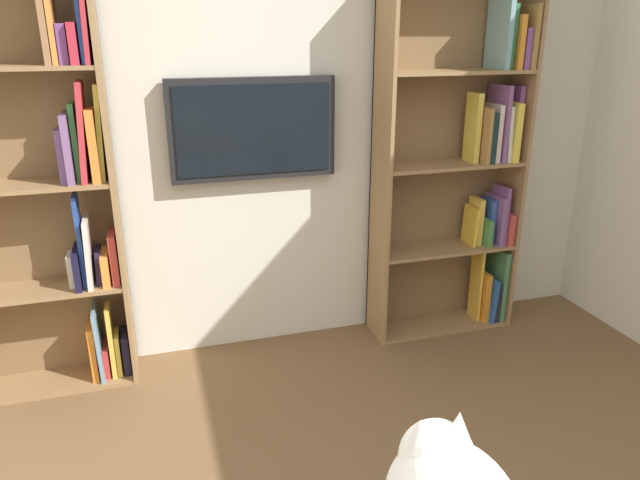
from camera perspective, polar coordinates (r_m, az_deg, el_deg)
name	(u,v)px	position (r m, az deg, el deg)	size (l,w,h in m)	color
wall_back	(248,117)	(3.27, -6.98, 11.82)	(4.52, 0.06, 2.70)	silver
bookshelf_left	(466,165)	(3.61, 13.99, 7.08)	(0.89, 0.28, 2.11)	#937047
bookshelf_right	(45,186)	(3.15, -25.21, 4.79)	(0.86, 0.28, 2.19)	#937047
wall_mounted_tv	(253,129)	(3.20, -6.51, 10.66)	(0.90, 0.07, 0.54)	black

